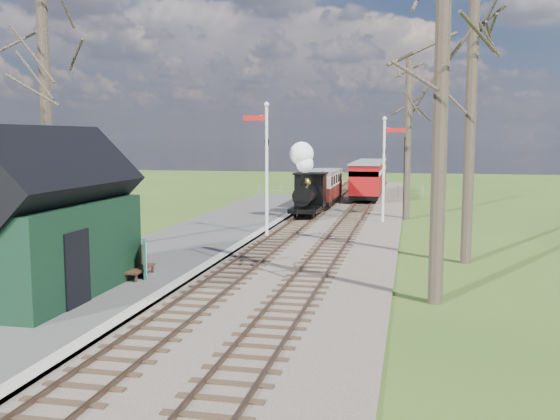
{
  "coord_description": "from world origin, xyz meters",
  "views": [
    {
      "loc": [
        5.78,
        -11.65,
        4.66
      ],
      "look_at": [
        0.39,
        13.75,
        1.6
      ],
      "focal_mm": 40.0,
      "sensor_mm": 36.0,
      "label": 1
    }
  ],
  "objects_px": {
    "locomotive": "(307,185)",
    "red_carriage_a": "(366,180)",
    "red_carriage_b": "(371,176)",
    "coach": "(322,186)",
    "sign_board": "(145,259)",
    "bench": "(136,264)",
    "semaphore_far": "(385,161)",
    "semaphore_near": "(265,160)",
    "person": "(117,261)",
    "station_shed": "(46,222)"
  },
  "relations": [
    {
      "from": "locomotive",
      "to": "red_carriage_a",
      "type": "distance_m",
      "value": 10.24
    },
    {
      "from": "locomotive",
      "to": "red_carriage_a",
      "type": "xyz_separation_m",
      "value": [
        2.61,
        9.89,
        -0.39
      ]
    },
    {
      "from": "red_carriage_b",
      "to": "coach",
      "type": "bearing_deg",
      "value": -105.57
    },
    {
      "from": "sign_board",
      "to": "bench",
      "type": "height_order",
      "value": "sign_board"
    },
    {
      "from": "semaphore_far",
      "to": "red_carriage_b",
      "type": "height_order",
      "value": "semaphore_far"
    },
    {
      "from": "semaphore_far",
      "to": "sign_board",
      "type": "height_order",
      "value": "semaphore_far"
    },
    {
      "from": "semaphore_far",
      "to": "bench",
      "type": "xyz_separation_m",
      "value": [
        -7.16,
        -15.46,
        -2.72
      ]
    },
    {
      "from": "semaphore_far",
      "to": "semaphore_near",
      "type": "bearing_deg",
      "value": -130.6
    },
    {
      "from": "red_carriage_a",
      "to": "red_carriage_b",
      "type": "relative_size",
      "value": 1.0
    },
    {
      "from": "semaphore_far",
      "to": "person",
      "type": "xyz_separation_m",
      "value": [
        -7.33,
        -16.43,
        -2.45
      ]
    },
    {
      "from": "semaphore_near",
      "to": "semaphore_far",
      "type": "xyz_separation_m",
      "value": [
        5.14,
        6.0,
        -0.27
      ]
    },
    {
      "from": "red_carriage_a",
      "to": "bench",
      "type": "height_order",
      "value": "red_carriage_a"
    },
    {
      "from": "semaphore_near",
      "to": "bench",
      "type": "relative_size",
      "value": 3.85
    },
    {
      "from": "locomotive",
      "to": "bench",
      "type": "relative_size",
      "value": 2.6
    },
    {
      "from": "semaphore_far",
      "to": "station_shed",
      "type": "bearing_deg",
      "value": -115.72
    },
    {
      "from": "sign_board",
      "to": "person",
      "type": "xyz_separation_m",
      "value": [
        -0.48,
        -0.96,
        0.11
      ]
    },
    {
      "from": "person",
      "to": "red_carriage_b",
      "type": "bearing_deg",
      "value": -6.72
    },
    {
      "from": "semaphore_near",
      "to": "sign_board",
      "type": "xyz_separation_m",
      "value": [
        -1.71,
        -9.47,
        -2.83
      ]
    },
    {
      "from": "locomotive",
      "to": "bench",
      "type": "bearing_deg",
      "value": -99.54
    },
    {
      "from": "red_carriage_a",
      "to": "red_carriage_b",
      "type": "bearing_deg",
      "value": 90.0
    },
    {
      "from": "locomotive",
      "to": "red_carriage_b",
      "type": "relative_size",
      "value": 0.78
    },
    {
      "from": "red_carriage_b",
      "to": "person",
      "type": "xyz_separation_m",
      "value": [
        -5.56,
        -32.88,
        -0.65
      ]
    },
    {
      "from": "red_carriage_a",
      "to": "person",
      "type": "height_order",
      "value": "red_carriage_a"
    },
    {
      "from": "semaphore_far",
      "to": "red_carriage_a",
      "type": "xyz_separation_m",
      "value": [
        -1.77,
        10.95,
        -1.79
      ]
    },
    {
      "from": "semaphore_near",
      "to": "bench",
      "type": "distance_m",
      "value": 10.13
    },
    {
      "from": "sign_board",
      "to": "person",
      "type": "relative_size",
      "value": 0.84
    },
    {
      "from": "locomotive",
      "to": "coach",
      "type": "distance_m",
      "value": 6.08
    },
    {
      "from": "station_shed",
      "to": "semaphore_near",
      "type": "bearing_deg",
      "value": 73.62
    },
    {
      "from": "semaphore_far",
      "to": "sign_board",
      "type": "relative_size",
      "value": 4.81
    },
    {
      "from": "coach",
      "to": "semaphore_near",
      "type": "bearing_deg",
      "value": -93.36
    },
    {
      "from": "locomotive",
      "to": "coach",
      "type": "xyz_separation_m",
      "value": [
        0.01,
        6.06,
        -0.52
      ]
    },
    {
      "from": "semaphore_far",
      "to": "locomotive",
      "type": "relative_size",
      "value": 1.37
    },
    {
      "from": "sign_board",
      "to": "locomotive",
      "type": "bearing_deg",
      "value": 81.52
    },
    {
      "from": "semaphore_near",
      "to": "sign_board",
      "type": "relative_size",
      "value": 5.23
    },
    {
      "from": "red_carriage_b",
      "to": "sign_board",
      "type": "bearing_deg",
      "value": -99.03
    },
    {
      "from": "coach",
      "to": "person",
      "type": "distance_m",
      "value": 23.74
    },
    {
      "from": "semaphore_near",
      "to": "sign_board",
      "type": "height_order",
      "value": "semaphore_near"
    },
    {
      "from": "semaphore_far",
      "to": "red_carriage_b",
      "type": "xyz_separation_m",
      "value": [
        -1.77,
        16.45,
        -1.79
      ]
    },
    {
      "from": "station_shed",
      "to": "red_carriage_a",
      "type": "bearing_deg",
      "value": 76.6
    },
    {
      "from": "coach",
      "to": "sign_board",
      "type": "height_order",
      "value": "coach"
    },
    {
      "from": "semaphore_near",
      "to": "person",
      "type": "distance_m",
      "value": 11.0
    },
    {
      "from": "red_carriage_a",
      "to": "red_carriage_b",
      "type": "xyz_separation_m",
      "value": [
        0.0,
        5.5,
        0.0
      ]
    },
    {
      "from": "semaphore_near",
      "to": "red_carriage_b",
      "type": "bearing_deg",
      "value": 81.47
    },
    {
      "from": "red_carriage_b",
      "to": "person",
      "type": "relative_size",
      "value": 3.79
    },
    {
      "from": "semaphore_far",
      "to": "coach",
      "type": "bearing_deg",
      "value": 121.57
    },
    {
      "from": "red_carriage_b",
      "to": "semaphore_near",
      "type": "bearing_deg",
      "value": -98.53
    },
    {
      "from": "bench",
      "to": "red_carriage_b",
      "type": "bearing_deg",
      "value": 80.42
    },
    {
      "from": "semaphore_near",
      "to": "coach",
      "type": "xyz_separation_m",
      "value": [
        0.77,
        13.12,
        -2.19
      ]
    },
    {
      "from": "person",
      "to": "red_carriage_a",
      "type": "bearing_deg",
      "value": -8.6
    },
    {
      "from": "semaphore_far",
      "to": "red_carriage_a",
      "type": "bearing_deg",
      "value": 99.2
    }
  ]
}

